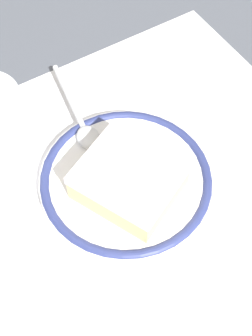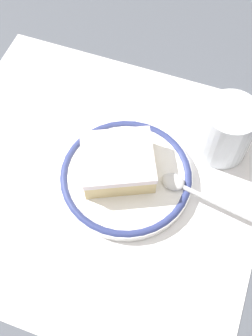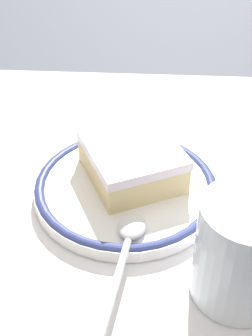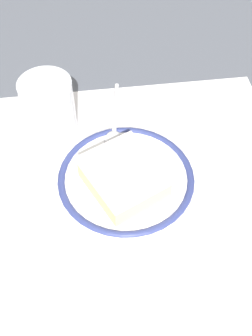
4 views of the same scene
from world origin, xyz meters
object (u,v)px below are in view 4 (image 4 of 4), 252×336
Objects in this scene: cup at (49,111)px; napkin at (148,301)px; cake_slice at (124,177)px; spoon at (114,128)px; plate at (126,179)px.

cup reaches higher than napkin.
cake_slice is 0.10m from spoon.
cake_slice is 1.38× the size of cup.
spoon is 1.23× the size of napkin.
napkin is at bearing -178.68° from plate.
cup is (0.11, 0.10, 0.03)m from plate.
napkin is at bearing -177.82° from spoon.
spoon is at bearing -105.75° from cup.
napkin is (-0.25, -0.01, -0.02)m from spoon.
cup is at bearing 19.70° from napkin.
plate is 1.68× the size of napkin.
cake_slice is at bearing -179.42° from spoon.
spoon reaches higher than plate.
cup reaches higher than spoon.
napkin is at bearing -160.30° from cup.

